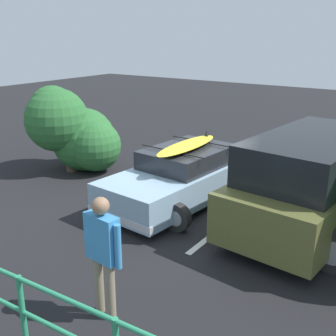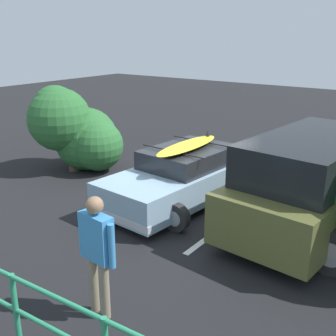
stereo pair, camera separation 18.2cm
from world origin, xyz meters
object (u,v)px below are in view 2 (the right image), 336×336
Objects in this scene: sedan_car at (184,176)px; suv_car at (312,183)px; bush_near_left at (74,128)px; person_bystander at (97,246)px.

suv_car is (-2.80, -0.18, 0.38)m from sedan_car.
bush_near_left is at bearing 0.00° from suv_car.
bush_near_left reaches higher than suv_car.
bush_near_left is (6.58, 0.00, 0.22)m from suv_car.
bush_near_left reaches higher than sedan_car.
suv_car reaches higher than person_bystander.
suv_car reaches higher than sedan_car.
sedan_car is at bearing -71.97° from person_bystander.
bush_near_left is (5.11, -4.28, 0.14)m from person_bystander.
bush_near_left is at bearing -2.70° from sedan_car.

